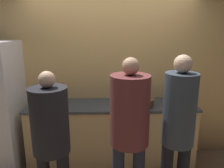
% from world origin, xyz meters
% --- Properties ---
extents(wall_back, '(5.20, 0.06, 2.60)m').
position_xyz_m(wall_back, '(0.00, 0.66, 1.30)').
color(wall_back, '#E0B266').
rests_on(wall_back, ground_plane).
extents(counter, '(2.42, 0.64, 0.95)m').
position_xyz_m(counter, '(0.00, 0.36, 0.48)').
color(counter, tan).
rests_on(counter, ground_plane).
extents(person_left, '(0.38, 0.38, 1.62)m').
position_xyz_m(person_left, '(-0.65, -0.61, 0.99)').
color(person_left, black).
rests_on(person_left, ground_plane).
extents(person_center, '(0.41, 0.41, 1.75)m').
position_xyz_m(person_center, '(0.16, -0.57, 1.08)').
color(person_center, '#232838').
rests_on(person_center, ground_plane).
extents(person_right, '(0.33, 0.33, 1.78)m').
position_xyz_m(person_right, '(0.65, -0.62, 1.05)').
color(person_right, black).
rests_on(person_right, ground_plane).
extents(fruit_bowl, '(0.30, 0.30, 0.14)m').
position_xyz_m(fruit_bowl, '(0.44, 0.26, 1.01)').
color(fruit_bowl, brown).
rests_on(fruit_bowl, counter).
extents(utensil_crock, '(0.11, 0.11, 0.29)m').
position_xyz_m(utensil_crock, '(-0.72, 0.51, 1.03)').
color(utensil_crock, '#ADA393').
rests_on(utensil_crock, counter).
extents(bottle_dark, '(0.05, 0.05, 0.20)m').
position_xyz_m(bottle_dark, '(1.00, 0.30, 1.03)').
color(bottle_dark, '#333338').
rests_on(bottle_dark, counter).
extents(cup_black, '(0.10, 0.10, 0.09)m').
position_xyz_m(cup_black, '(-0.95, 0.56, 1.00)').
color(cup_black, '#28282D').
rests_on(cup_black, counter).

